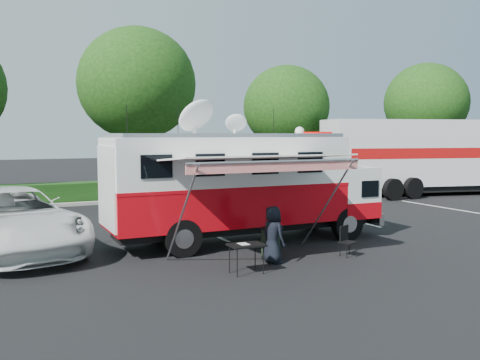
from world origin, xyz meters
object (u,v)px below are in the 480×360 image
object	(u,v)px
command_truck	(245,185)
folding_table	(246,246)
semi_trailer	(441,155)
white_suv	(11,253)
trash_bin	(271,243)

from	to	relation	value
command_truck	folding_table	xyz separation A→B (m)	(-1.59, -3.35, -1.11)
semi_trailer	folding_table	bearing A→B (deg)	-148.26
command_truck	white_suv	size ratio (longest dim) A/B	1.31
semi_trailer	white_suv	bearing A→B (deg)	-165.34
folding_table	trash_bin	xyz separation A→B (m)	(1.29, 1.13, -0.25)
command_truck	white_suv	bearing A→B (deg)	167.14
trash_bin	semi_trailer	distance (m)	18.76
command_truck	trash_bin	size ratio (longest dim) A/B	10.39
command_truck	semi_trailer	distance (m)	17.37
trash_bin	semi_trailer	size ratio (longest dim) A/B	0.06
semi_trailer	trash_bin	bearing A→B (deg)	-149.13
command_truck	folding_table	distance (m)	3.87
trash_bin	folding_table	bearing A→B (deg)	-138.69
command_truck	white_suv	xyz separation A→B (m)	(-6.62, 1.51, -1.78)
folding_table	trash_bin	bearing A→B (deg)	41.31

